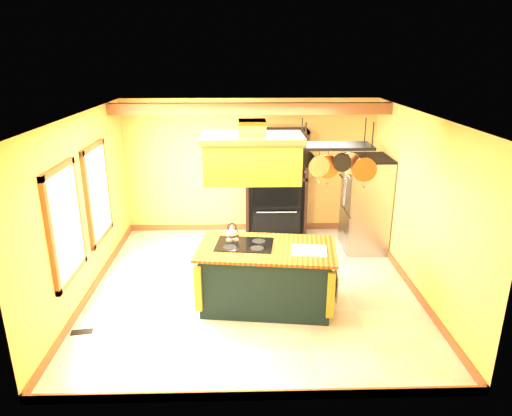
{
  "coord_description": "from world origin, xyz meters",
  "views": [
    {
      "loc": [
        -0.12,
        -6.44,
        3.52
      ],
      "look_at": [
        0.06,
        0.3,
        1.22
      ],
      "focal_mm": 32.0,
      "sensor_mm": 36.0,
      "label": 1
    }
  ],
  "objects_px": {
    "pot_rack": "(336,155)",
    "range_hood": "(252,156)",
    "kitchen_island": "(266,276)",
    "refrigerator": "(365,206)",
    "hutch": "(276,194)"
  },
  "relations": [
    {
      "from": "pot_rack",
      "to": "range_hood",
      "type": "bearing_deg",
      "value": 180.0
    },
    {
      "from": "kitchen_island",
      "to": "range_hood",
      "type": "relative_size",
      "value": 1.54
    },
    {
      "from": "pot_rack",
      "to": "refrigerator",
      "type": "bearing_deg",
      "value": 63.48
    },
    {
      "from": "hutch",
      "to": "pot_rack",
      "type": "bearing_deg",
      "value": -78.06
    },
    {
      "from": "range_hood",
      "to": "pot_rack",
      "type": "distance_m",
      "value": 1.11
    },
    {
      "from": "kitchen_island",
      "to": "hutch",
      "type": "relative_size",
      "value": 0.96
    },
    {
      "from": "pot_rack",
      "to": "refrigerator",
      "type": "height_order",
      "value": "pot_rack"
    },
    {
      "from": "range_hood",
      "to": "pot_rack",
      "type": "height_order",
      "value": "same"
    },
    {
      "from": "kitchen_island",
      "to": "refrigerator",
      "type": "relative_size",
      "value": 1.19
    },
    {
      "from": "kitchen_island",
      "to": "pot_rack",
      "type": "xyz_separation_m",
      "value": [
        0.91,
        -0.0,
        1.77
      ]
    },
    {
      "from": "pot_rack",
      "to": "hutch",
      "type": "distance_m",
      "value": 3.19
    },
    {
      "from": "range_hood",
      "to": "hutch",
      "type": "xyz_separation_m",
      "value": [
        0.52,
        2.8,
        -1.39
      ]
    },
    {
      "from": "pot_rack",
      "to": "kitchen_island",
      "type": "bearing_deg",
      "value": 179.94
    },
    {
      "from": "range_hood",
      "to": "refrigerator",
      "type": "height_order",
      "value": "range_hood"
    },
    {
      "from": "range_hood",
      "to": "pot_rack",
      "type": "xyz_separation_m",
      "value": [
        1.11,
        -0.0,
        0.0
      ]
    }
  ]
}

